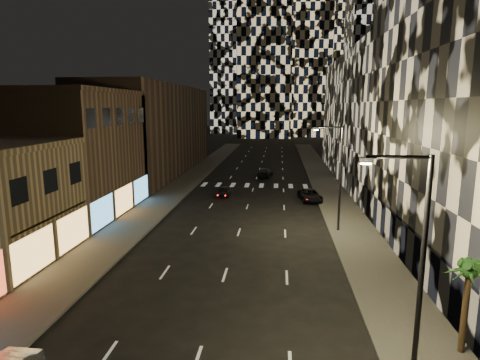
% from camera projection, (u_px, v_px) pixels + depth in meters
% --- Properties ---
extents(sidewalk_left, '(4.00, 120.00, 0.15)m').
position_uv_depth(sidewalk_left, '(183.00, 183.00, 56.32)').
color(sidewalk_left, '#47443F').
rests_on(sidewalk_left, ground).
extents(sidewalk_right, '(4.00, 120.00, 0.15)m').
position_uv_depth(sidewalk_right, '(328.00, 186.00, 54.38)').
color(sidewalk_right, '#47443F').
rests_on(sidewalk_right, ground).
extents(curb_left, '(0.20, 120.00, 0.15)m').
position_uv_depth(curb_left, '(198.00, 184.00, 56.12)').
color(curb_left, '#4C4C47').
rests_on(curb_left, ground).
extents(curb_right, '(0.20, 120.00, 0.15)m').
position_uv_depth(curb_right, '(312.00, 186.00, 54.59)').
color(curb_right, '#4C4C47').
rests_on(curb_right, ground).
extents(retail_brown, '(10.00, 15.00, 12.00)m').
position_uv_depth(retail_brown, '(73.00, 155.00, 39.78)').
color(retail_brown, brown).
rests_on(retail_brown, ground).
extents(retail_filler_left, '(10.00, 40.00, 14.00)m').
position_uv_depth(retail_filler_left, '(155.00, 130.00, 65.53)').
color(retail_filler_left, brown).
rests_on(retail_filler_left, ground).
extents(midrise_base, '(0.60, 25.00, 3.00)m').
position_uv_depth(midrise_base, '(402.00, 237.00, 28.95)').
color(midrise_base, '#383838').
rests_on(midrise_base, ground).
extents(midrise_filler_right, '(16.00, 40.00, 18.00)m').
position_uv_depth(midrise_filler_right, '(394.00, 118.00, 58.64)').
color(midrise_filler_right, '#232326').
rests_on(midrise_filler_right, ground).
extents(streetlight_near, '(2.55, 0.25, 9.00)m').
position_uv_depth(streetlight_near, '(416.00, 259.00, 14.44)').
color(streetlight_near, black).
rests_on(streetlight_near, sidewalk_right).
extents(streetlight_far, '(2.55, 0.25, 9.00)m').
position_uv_depth(streetlight_far, '(338.00, 171.00, 34.01)').
color(streetlight_far, black).
rests_on(streetlight_far, sidewalk_right).
extents(car_dark_midlane, '(1.47, 3.62, 1.23)m').
position_uv_depth(car_dark_midlane, '(224.00, 192.00, 48.35)').
color(car_dark_midlane, black).
rests_on(car_dark_midlane, ground).
extents(car_dark_oncoming, '(2.52, 4.90, 1.36)m').
position_uv_depth(car_dark_oncoming, '(265.00, 172.00, 61.92)').
color(car_dark_oncoming, black).
rests_on(car_dark_oncoming, ground).
extents(car_dark_rightlane, '(2.86, 5.07, 1.34)m').
position_uv_depth(car_dark_rightlane, '(310.00, 195.00, 46.11)').
color(car_dark_rightlane, black).
rests_on(car_dark_rightlane, ground).
extents(palm_tree, '(2.12, 2.17, 4.25)m').
position_uv_depth(palm_tree, '(469.00, 276.00, 17.02)').
color(palm_tree, '#47331E').
rests_on(palm_tree, sidewalk_right).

